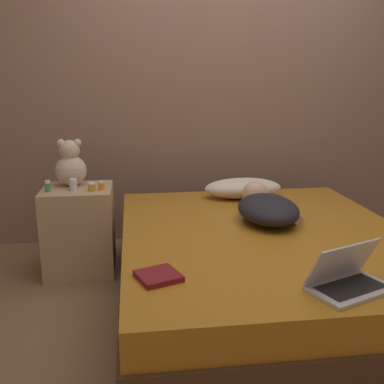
{
  "coord_description": "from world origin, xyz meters",
  "views": [
    {
      "loc": [
        -0.73,
        -2.32,
        1.29
      ],
      "look_at": [
        -0.38,
        0.24,
        0.63
      ],
      "focal_mm": 42.0,
      "sensor_mm": 36.0,
      "label": 1
    }
  ],
  "objects_px": {
    "pillow": "(243,188)",
    "bottle_clear": "(73,185)",
    "bottle_orange": "(101,186)",
    "book": "(158,276)",
    "person_lying": "(266,207)",
    "teddy_bear": "(71,165)",
    "bottle_green": "(48,186)",
    "laptop": "(347,278)",
    "bottle_amber": "(92,187)"
  },
  "relations": [
    {
      "from": "pillow",
      "to": "bottle_clear",
      "type": "distance_m",
      "value": 1.18
    },
    {
      "from": "bottle_orange",
      "to": "book",
      "type": "distance_m",
      "value": 1.14
    },
    {
      "from": "person_lying",
      "to": "book",
      "type": "distance_m",
      "value": 1.04
    },
    {
      "from": "bottle_orange",
      "to": "book",
      "type": "height_order",
      "value": "bottle_orange"
    },
    {
      "from": "pillow",
      "to": "teddy_bear",
      "type": "xyz_separation_m",
      "value": [
        -1.19,
        -0.02,
        0.2
      ]
    },
    {
      "from": "person_lying",
      "to": "teddy_bear",
      "type": "distance_m",
      "value": 1.32
    },
    {
      "from": "bottle_clear",
      "to": "bottle_green",
      "type": "height_order",
      "value": "bottle_clear"
    },
    {
      "from": "person_lying",
      "to": "bottle_clear",
      "type": "height_order",
      "value": "bottle_clear"
    },
    {
      "from": "laptop",
      "to": "book",
      "type": "xyz_separation_m",
      "value": [
        -0.76,
        0.2,
        -0.03
      ]
    },
    {
      "from": "pillow",
      "to": "teddy_bear",
      "type": "bearing_deg",
      "value": -178.87
    },
    {
      "from": "bottle_orange",
      "to": "bottle_amber",
      "type": "xyz_separation_m",
      "value": [
        -0.06,
        -0.02,
        -0.0
      ]
    },
    {
      "from": "bottle_amber",
      "to": "book",
      "type": "xyz_separation_m",
      "value": [
        0.36,
        -1.07,
        -0.15
      ]
    },
    {
      "from": "pillow",
      "to": "book",
      "type": "bearing_deg",
      "value": -118.52
    },
    {
      "from": "bottle_orange",
      "to": "bottle_amber",
      "type": "relative_size",
      "value": 1.07
    },
    {
      "from": "pillow",
      "to": "book",
      "type": "xyz_separation_m",
      "value": [
        -0.69,
        -1.27,
        -0.06
      ]
    },
    {
      "from": "pillow",
      "to": "bottle_amber",
      "type": "xyz_separation_m",
      "value": [
        -1.04,
        -0.2,
        0.09
      ]
    },
    {
      "from": "laptop",
      "to": "bottle_amber",
      "type": "bearing_deg",
      "value": 110.12
    },
    {
      "from": "book",
      "to": "pillow",
      "type": "bearing_deg",
      "value": 61.48
    },
    {
      "from": "pillow",
      "to": "bottle_amber",
      "type": "height_order",
      "value": "bottle_amber"
    },
    {
      "from": "person_lying",
      "to": "bottle_orange",
      "type": "relative_size",
      "value": 11.43
    },
    {
      "from": "bottle_amber",
      "to": "book",
      "type": "distance_m",
      "value": 1.13
    },
    {
      "from": "pillow",
      "to": "bottle_green",
      "type": "height_order",
      "value": "bottle_green"
    },
    {
      "from": "bottle_clear",
      "to": "pillow",
      "type": "bearing_deg",
      "value": 8.1
    },
    {
      "from": "laptop",
      "to": "bottle_amber",
      "type": "xyz_separation_m",
      "value": [
        -1.12,
        1.26,
        0.12
      ]
    },
    {
      "from": "bottle_clear",
      "to": "bottle_orange",
      "type": "height_order",
      "value": "bottle_clear"
    },
    {
      "from": "bottle_green",
      "to": "bottle_amber",
      "type": "distance_m",
      "value": 0.28
    },
    {
      "from": "pillow",
      "to": "bottle_orange",
      "type": "bearing_deg",
      "value": -169.7
    },
    {
      "from": "teddy_bear",
      "to": "bottle_green",
      "type": "height_order",
      "value": "teddy_bear"
    },
    {
      "from": "person_lying",
      "to": "teddy_bear",
      "type": "xyz_separation_m",
      "value": [
        -1.21,
        0.49,
        0.19
      ]
    },
    {
      "from": "person_lying",
      "to": "bottle_green",
      "type": "distance_m",
      "value": 1.38
    },
    {
      "from": "bottle_green",
      "to": "laptop",
      "type": "bearing_deg",
      "value": -42.69
    },
    {
      "from": "bottle_clear",
      "to": "bottle_green",
      "type": "relative_size",
      "value": 1.05
    },
    {
      "from": "bottle_clear",
      "to": "bottle_amber",
      "type": "relative_size",
      "value": 1.36
    },
    {
      "from": "bottle_amber",
      "to": "laptop",
      "type": "bearing_deg",
      "value": -48.58
    },
    {
      "from": "bottle_orange",
      "to": "bottle_amber",
      "type": "distance_m",
      "value": 0.06
    },
    {
      "from": "pillow",
      "to": "teddy_bear",
      "type": "height_order",
      "value": "teddy_bear"
    },
    {
      "from": "bottle_clear",
      "to": "bottle_orange",
      "type": "distance_m",
      "value": 0.18
    },
    {
      "from": "person_lying",
      "to": "bottle_clear",
      "type": "relative_size",
      "value": 8.95
    },
    {
      "from": "laptop",
      "to": "book",
      "type": "bearing_deg",
      "value": 143.97
    },
    {
      "from": "laptop",
      "to": "bottle_orange",
      "type": "height_order",
      "value": "same"
    },
    {
      "from": "laptop",
      "to": "teddy_bear",
      "type": "height_order",
      "value": "teddy_bear"
    },
    {
      "from": "laptop",
      "to": "bottle_amber",
      "type": "relative_size",
      "value": 7.06
    },
    {
      "from": "laptop",
      "to": "bottle_green",
      "type": "relative_size",
      "value": 5.43
    },
    {
      "from": "pillow",
      "to": "laptop",
      "type": "xyz_separation_m",
      "value": [
        0.07,
        -1.46,
        -0.03
      ]
    },
    {
      "from": "bottle_clear",
      "to": "teddy_bear",
      "type": "bearing_deg",
      "value": 100.85
    },
    {
      "from": "book",
      "to": "bottle_orange",
      "type": "bearing_deg",
      "value": 105.28
    },
    {
      "from": "person_lying",
      "to": "bottle_green",
      "type": "xyz_separation_m",
      "value": [
        -1.34,
        0.33,
        0.09
      ]
    },
    {
      "from": "laptop",
      "to": "book",
      "type": "distance_m",
      "value": 0.79
    },
    {
      "from": "pillow",
      "to": "laptop",
      "type": "height_order",
      "value": "laptop"
    },
    {
      "from": "teddy_bear",
      "to": "bottle_amber",
      "type": "xyz_separation_m",
      "value": [
        0.15,
        -0.18,
        -0.11
      ]
    }
  ]
}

